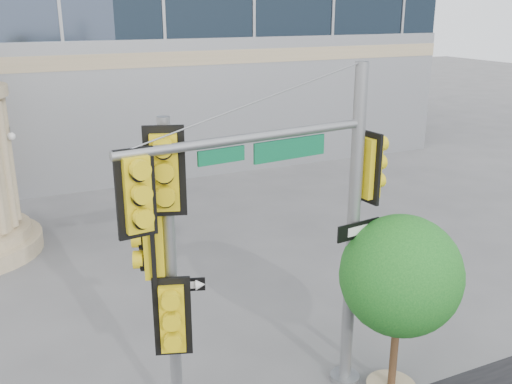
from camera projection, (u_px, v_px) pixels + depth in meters
name	position (u px, v px, depth m)	size (l,w,h in m)	color
ground	(273.00, 362.00, 12.21)	(120.00, 120.00, 0.00)	#545456
main_signal_pole	(304.00, 208.00, 9.83)	(4.94, 1.02, 6.37)	slate
secondary_signal_pole	(166.00, 261.00, 9.23)	(0.97, 0.91, 5.67)	slate
street_tree	(402.00, 279.00, 10.64)	(2.34, 2.29, 3.65)	tan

